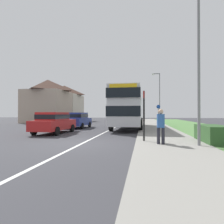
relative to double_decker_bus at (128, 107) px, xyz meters
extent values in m
plane|color=#38383D|center=(-1.53, -9.42, -2.14)|extent=(120.00, 120.00, 0.00)
cube|color=silver|center=(-1.53, -1.42, -2.14)|extent=(0.14, 60.00, 0.01)
cube|color=gray|center=(2.67, -3.42, -2.08)|extent=(3.20, 68.00, 0.12)
cube|color=#517F42|center=(6.97, -3.42, -2.10)|extent=(6.00, 68.00, 0.08)
cube|color=#2D5128|center=(4.77, -8.63, -1.69)|extent=(1.10, 2.48, 0.90)
cube|color=#BCBCC1|center=(0.00, 0.00, -0.82)|extent=(2.50, 9.96, 1.65)
cube|color=#BCBCC1|center=(0.00, 0.00, 0.78)|extent=(2.45, 9.76, 1.55)
cube|color=black|center=(0.00, 0.00, -0.49)|extent=(2.52, 10.01, 0.76)
cube|color=black|center=(0.00, 0.00, 0.86)|extent=(2.52, 10.01, 0.72)
cube|color=gold|center=(0.00, -4.93, 1.28)|extent=(2.00, 0.08, 0.44)
cylinder|color=black|center=(-1.25, 3.09, -1.64)|extent=(0.30, 1.00, 1.00)
cylinder|color=black|center=(1.25, 3.09, -1.64)|extent=(0.30, 1.00, 1.00)
cylinder|color=black|center=(-1.25, -2.74, -1.64)|extent=(0.30, 1.00, 1.00)
cylinder|color=black|center=(1.25, -2.74, -1.64)|extent=(0.30, 1.00, 1.00)
cube|color=#B21E1E|center=(-5.10, -5.29, -1.49)|extent=(1.70, 4.40, 0.70)
cube|color=#B21E1E|center=(-5.10, -5.51, -0.86)|extent=(1.50, 2.42, 0.57)
cube|color=black|center=(-5.10, -5.51, -0.89)|extent=(1.53, 2.44, 0.32)
cylinder|color=black|center=(-5.94, -3.92, -1.84)|extent=(0.20, 0.60, 0.60)
cylinder|color=black|center=(-4.26, -3.92, -1.84)|extent=(0.20, 0.60, 0.60)
cylinder|color=black|center=(-5.94, -6.65, -1.84)|extent=(0.20, 0.60, 0.60)
cylinder|color=black|center=(-4.26, -6.65, -1.84)|extent=(0.20, 0.60, 0.60)
cube|color=navy|center=(-5.15, -0.05, -1.49)|extent=(1.73, 4.11, 0.71)
cube|color=navy|center=(-5.15, -0.25, -0.85)|extent=(1.53, 2.26, 0.58)
cube|color=black|center=(-5.15, -0.25, -0.87)|extent=(1.56, 2.28, 0.32)
cylinder|color=black|center=(-6.00, 1.22, -1.84)|extent=(0.20, 0.60, 0.60)
cylinder|color=black|center=(-4.30, 1.22, -1.84)|extent=(0.20, 0.60, 0.60)
cylinder|color=black|center=(-6.00, -1.32, -1.84)|extent=(0.20, 0.60, 0.60)
cylinder|color=black|center=(-4.30, -1.32, -1.84)|extent=(0.20, 0.60, 0.60)
cylinder|color=#23232D|center=(2.10, -9.80, -1.72)|extent=(0.14, 0.14, 0.85)
cylinder|color=#23232D|center=(2.30, -9.80, -1.72)|extent=(0.14, 0.14, 0.85)
cylinder|color=#2D599E|center=(2.20, -9.80, -0.99)|extent=(0.34, 0.34, 0.60)
sphere|color=tan|center=(2.20, -9.80, -0.58)|extent=(0.22, 0.22, 0.22)
cylinder|color=black|center=(1.47, -8.95, -0.84)|extent=(0.09, 0.09, 2.60)
cube|color=red|center=(1.47, -8.95, 0.26)|extent=(0.04, 0.44, 0.32)
cube|color=black|center=(1.47, -8.93, -0.59)|extent=(0.06, 0.52, 0.68)
cylinder|color=slate|center=(3.23, 4.02, -1.09)|extent=(0.08, 0.08, 2.10)
cylinder|color=blue|center=(3.23, 4.02, 0.16)|extent=(0.44, 0.03, 0.44)
cylinder|color=slate|center=(3.76, -9.91, 1.79)|extent=(0.12, 0.12, 7.87)
cylinder|color=slate|center=(3.85, 9.47, 1.55)|extent=(0.12, 0.12, 7.39)
cube|color=slate|center=(3.40, 9.47, 5.20)|extent=(0.90, 0.10, 0.10)
cube|color=silver|center=(2.95, 9.47, 5.13)|extent=(0.36, 0.20, 0.14)
cube|color=tan|center=(-14.17, 10.28, 0.47)|extent=(6.20, 6.42, 5.23)
pyramid|color=#4C3328|center=(-14.17, 10.28, 4.04)|extent=(6.20, 6.42, 1.91)
cube|color=beige|center=(-14.17, 16.83, 0.47)|extent=(6.20, 6.42, 5.23)
pyramid|color=#4C3328|center=(-14.17, 16.83, 4.04)|extent=(6.20, 6.42, 1.91)
camera|label=1|loc=(1.41, -18.24, -0.68)|focal=29.67mm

